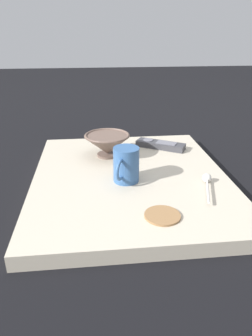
# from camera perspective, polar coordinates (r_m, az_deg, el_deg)

# --- Properties ---
(ground_plane) EXTENTS (6.00, 6.00, 0.00)m
(ground_plane) POSITION_cam_1_polar(r_m,az_deg,el_deg) (0.94, 0.74, -3.20)
(ground_plane) COLOR black
(table) EXTENTS (0.68, 0.56, 0.04)m
(table) POSITION_cam_1_polar(r_m,az_deg,el_deg) (0.93, 0.74, -2.17)
(table) COLOR #B7AD99
(table) RESTS_ON ground
(cereal_bowl) EXTENTS (0.15, 0.15, 0.08)m
(cereal_bowl) POSITION_cam_1_polar(r_m,az_deg,el_deg) (1.04, -3.45, 4.42)
(cereal_bowl) COLOR brown
(cereal_bowl) RESTS_ON table
(coffee_mug) EXTENTS (0.10, 0.07, 0.10)m
(coffee_mug) POSITION_cam_1_polar(r_m,az_deg,el_deg) (0.86, -0.02, 0.58)
(coffee_mug) COLOR #33598C
(coffee_mug) RESTS_ON table
(teaspoon) EXTENTS (0.14, 0.06, 0.03)m
(teaspoon) POSITION_cam_1_polar(r_m,az_deg,el_deg) (0.89, 14.59, -2.22)
(teaspoon) COLOR silver
(teaspoon) RESTS_ON table
(tv_remote_near) EXTENTS (0.13, 0.18, 0.02)m
(tv_remote_near) POSITION_cam_1_polar(r_m,az_deg,el_deg) (1.13, 6.31, 4.23)
(tv_remote_near) COLOR #38383D
(tv_remote_near) RESTS_ON table
(drink_coaster) EXTENTS (0.08, 0.08, 0.01)m
(drink_coaster) POSITION_cam_1_polar(r_m,az_deg,el_deg) (0.73, 6.68, -8.61)
(drink_coaster) COLOR olive
(drink_coaster) RESTS_ON table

